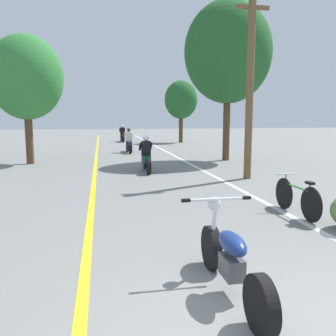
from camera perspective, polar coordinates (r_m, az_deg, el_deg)
The scene contains 11 objects.
lane_stripe_center at distance 15.73m, azimuth -11.55°, elevation 0.66°, with size 0.14×48.00×0.01m, color yellow.
lane_stripe_edge at distance 16.17m, azimuth 2.89°, elevation 1.02°, with size 0.14×48.00×0.01m, color white.
utility_pole at distance 11.94m, azimuth 13.02°, elevation 13.10°, with size 1.10×0.24×5.99m.
roadside_tree_right_near at distance 17.15m, azimuth 9.62°, elevation 17.80°, with size 4.00×3.60×7.23m.
roadside_tree_right_far at distance 28.60m, azimuth 2.10°, elevation 10.84°, with size 2.60×2.34×4.89m.
roadside_tree_left at distance 16.56m, azimuth -21.83°, elevation 13.29°, with size 3.09×2.78×5.45m.
motorcycle_foreground at distance 4.22m, azimuth 9.98°, elevation -14.22°, with size 0.90×2.08×1.01m.
motorcycle_rider_lead at distance 13.22m, azimuth -3.53°, elevation 1.63°, with size 0.50×1.98×1.35m.
motorcycle_rider_mid at distance 20.55m, azimuth -6.27°, elevation 3.96°, with size 0.50×2.16×1.40m.
motorcycle_rider_far at distance 29.58m, azimuth -7.32°, elevation 5.23°, with size 0.50×2.07×1.42m.
bicycle_parked at distance 7.80m, azimuth 19.96°, elevation -4.47°, with size 0.44×1.72×0.80m.
Camera 1 is at (-1.45, -2.61, 2.01)m, focal length 38.00 mm.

